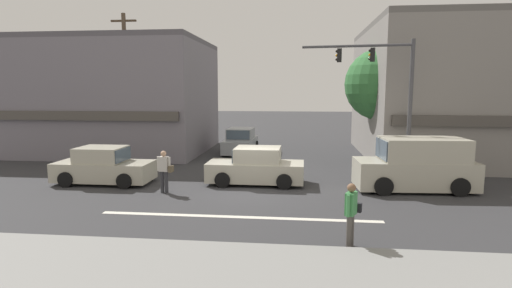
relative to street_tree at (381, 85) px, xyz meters
name	(u,v)px	position (x,y,z in m)	size (l,w,h in m)	color
ground_plane	(252,190)	(-6.33, -7.23, -4.29)	(120.00, 120.00, 0.00)	#333335
lane_marking_stripe	(239,217)	(-6.33, -10.73, -4.29)	(9.00, 0.24, 0.01)	silver
building_left_block	(109,97)	(-16.89, 2.37, -0.72)	(12.73, 9.05, 7.15)	slate
building_right_corner	(479,92)	(6.01, 2.03, -0.42)	(13.02, 11.70, 7.76)	gray
street_tree	(381,85)	(0.00, 0.00, 0.00)	(3.95, 3.95, 6.28)	#4C3823
utility_pole_near_left	(126,86)	(-13.91, -1.61, -0.10)	(1.40, 0.22, 8.09)	brown
traffic_light_mast	(388,86)	(-0.56, -4.41, -0.12)	(4.86, 0.73, 6.20)	#47474C
van_approaching_near	(417,165)	(0.25, -6.54, -3.29)	(4.70, 2.24, 2.11)	#B7B29E
sedan_waiting_far	(256,167)	(-6.27, -6.13, -3.58)	(4.12, 1.92, 1.58)	#B7B29E
sedan_crossing_center	(104,167)	(-12.80, -6.74, -3.58)	(4.11, 1.89, 1.58)	#B7B29E
sedan_crossing_leftbound	(241,142)	(-8.15, 2.15, -3.58)	(1.98, 4.15, 1.58)	#999EA3
pedestrian_foreground_with_bag	(351,211)	(-3.11, -12.81, -3.34)	(0.50, 0.65, 1.67)	#4C4742
pedestrian_mid_crossing	(164,169)	(-9.64, -8.06, -3.34)	(0.67, 0.37, 1.67)	#333338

